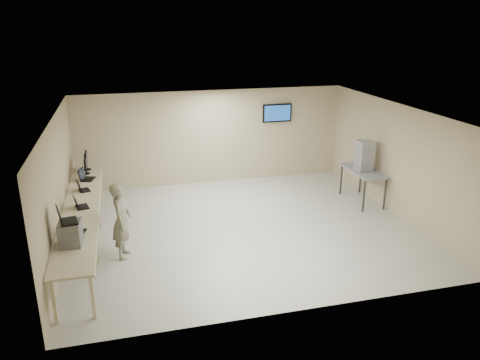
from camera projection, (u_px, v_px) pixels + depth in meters
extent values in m
cube|color=beige|center=(242.00, 228.00, 11.23)|extent=(8.00, 7.00, 0.01)
cube|color=white|center=(242.00, 112.00, 10.31)|extent=(8.00, 7.00, 0.01)
cube|color=tan|center=(212.00, 137.00, 13.97)|extent=(8.00, 0.01, 2.80)
cube|color=tan|center=(297.00, 238.00, 7.57)|extent=(8.00, 0.01, 2.80)
cube|color=tan|center=(58.00, 187.00, 9.82)|extent=(0.01, 7.00, 2.80)
cube|color=tan|center=(396.00, 160.00, 11.71)|extent=(0.01, 7.00, 2.80)
cube|color=#353232|center=(277.00, 113.00, 14.21)|extent=(0.15, 0.04, 0.15)
cube|color=black|center=(277.00, 113.00, 14.18)|extent=(0.90, 0.06, 0.55)
cube|color=navy|center=(277.00, 113.00, 14.15)|extent=(0.82, 0.01, 0.47)
cube|color=beige|center=(81.00, 208.00, 10.09)|extent=(0.75, 6.00, 0.04)
cube|color=beige|center=(99.00, 208.00, 10.19)|extent=(0.02, 6.00, 0.06)
cube|color=beige|center=(54.00, 301.00, 7.56)|extent=(0.06, 0.06, 0.86)
cube|color=beige|center=(92.00, 296.00, 7.70)|extent=(0.06, 0.06, 0.86)
cube|color=beige|center=(65.00, 247.00, 9.34)|extent=(0.06, 0.06, 0.86)
cube|color=beige|center=(96.00, 244.00, 9.48)|extent=(0.06, 0.06, 0.86)
cube|color=beige|center=(72.00, 213.00, 10.99)|extent=(0.06, 0.06, 0.86)
cube|color=beige|center=(99.00, 211.00, 11.13)|extent=(0.06, 0.06, 0.86)
cube|color=beige|center=(78.00, 186.00, 12.77)|extent=(0.06, 0.06, 0.86)
cube|color=beige|center=(101.00, 184.00, 12.91)|extent=(0.06, 0.06, 0.86)
cube|color=slate|center=(70.00, 233.00, 8.35)|extent=(0.41, 0.45, 0.44)
cube|color=black|center=(69.00, 221.00, 8.27)|extent=(0.35, 0.44, 0.02)
cube|color=black|center=(59.00, 214.00, 8.19)|extent=(0.14, 0.38, 0.28)
cube|color=black|center=(60.00, 214.00, 8.19)|extent=(0.11, 0.33, 0.24)
cube|color=black|center=(78.00, 233.00, 8.87)|extent=(0.30, 0.37, 0.02)
cube|color=black|center=(71.00, 227.00, 8.80)|extent=(0.12, 0.31, 0.23)
cube|color=black|center=(72.00, 227.00, 8.81)|extent=(0.10, 0.27, 0.19)
cube|color=black|center=(82.00, 207.00, 10.09)|extent=(0.32, 0.39, 0.02)
cube|color=black|center=(76.00, 202.00, 10.01)|extent=(0.14, 0.33, 0.24)
cube|color=black|center=(76.00, 202.00, 10.02)|extent=(0.11, 0.28, 0.20)
cube|color=black|center=(84.00, 190.00, 11.07)|extent=(0.31, 0.37, 0.02)
cube|color=black|center=(79.00, 186.00, 11.00)|extent=(0.14, 0.31, 0.23)
cube|color=black|center=(79.00, 186.00, 11.00)|extent=(0.12, 0.27, 0.19)
cube|color=black|center=(88.00, 179.00, 11.83)|extent=(0.38, 0.45, 0.02)
cube|color=black|center=(82.00, 174.00, 11.74)|extent=(0.18, 0.37, 0.28)
cube|color=black|center=(82.00, 174.00, 11.75)|extent=(0.14, 0.32, 0.23)
cylinder|color=black|center=(87.00, 173.00, 12.27)|extent=(0.19, 0.19, 0.01)
cube|color=black|center=(86.00, 170.00, 12.25)|extent=(0.04, 0.03, 0.15)
cube|color=black|center=(85.00, 163.00, 12.18)|extent=(0.05, 0.43, 0.29)
cube|color=black|center=(87.00, 163.00, 12.19)|extent=(0.00, 0.39, 0.25)
cylinder|color=black|center=(87.00, 169.00, 12.60)|extent=(0.22, 0.22, 0.02)
cube|color=black|center=(87.00, 166.00, 12.56)|extent=(0.04, 0.03, 0.17)
cube|color=black|center=(86.00, 158.00, 12.49)|extent=(0.05, 0.49, 0.32)
cube|color=black|center=(87.00, 158.00, 12.50)|extent=(0.00, 0.44, 0.28)
imported|color=gray|center=(122.00, 221.00, 9.63)|extent=(0.49, 0.65, 1.63)
cube|color=gray|center=(364.00, 171.00, 12.56)|extent=(0.71, 1.51, 0.04)
cube|color=#353232|center=(364.00, 196.00, 12.03)|extent=(0.04, 0.04, 0.87)
cube|color=#353232|center=(341.00, 180.00, 13.24)|extent=(0.04, 0.04, 0.87)
cube|color=#353232|center=(385.00, 194.00, 12.18)|extent=(0.04, 0.04, 0.87)
cube|color=#353232|center=(360.00, 178.00, 13.38)|extent=(0.04, 0.04, 0.87)
cube|color=#96979B|center=(363.00, 166.00, 12.51)|extent=(0.38, 0.43, 0.20)
cube|color=#96979B|center=(364.00, 159.00, 12.45)|extent=(0.38, 0.43, 0.20)
cube|color=#96979B|center=(365.00, 152.00, 12.38)|extent=(0.38, 0.43, 0.20)
cube|color=#96979B|center=(365.00, 145.00, 12.32)|extent=(0.38, 0.43, 0.20)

